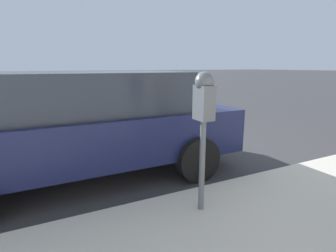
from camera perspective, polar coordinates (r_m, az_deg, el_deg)
ground_plane at (r=5.36m, az=-4.78°, el=-4.63°), size 220.00×220.00×0.00m
parking_meter at (r=2.58m, az=7.80°, el=4.06°), size 0.21×0.19×1.44m
car_navy at (r=4.03m, az=-17.07°, el=0.78°), size 2.12×4.42×1.53m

